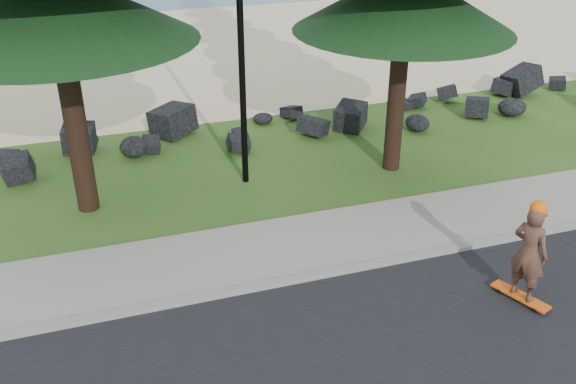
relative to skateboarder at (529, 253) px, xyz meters
The scene contains 6 objects.
ground 4.26m from the skateboarder, 141.24° to the left, with size 160.00×160.00×0.00m, color #2B4B17.
kerb 3.77m from the skateboarder, 152.30° to the left, with size 160.00×0.20×0.10m, color gray.
sidewalk 4.38m from the skateboarder, 139.15° to the left, with size 160.00×2.00×0.08m, color gray.
beach_sand 17.43m from the skateboarder, 100.72° to the left, with size 160.00×15.00×0.01m, color beige.
seawall_boulders 8.87m from the skateboarder, 111.55° to the left, with size 60.00×2.40×1.10m, color black, non-canonical shape.
skateboarder is the anchor object (origin of this frame).
Camera 1 is at (-3.19, -9.66, 6.67)m, focal length 40.00 mm.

